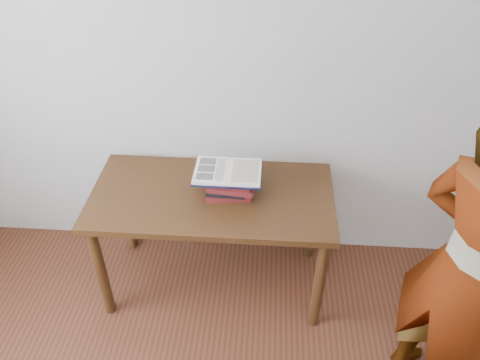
{
  "coord_description": "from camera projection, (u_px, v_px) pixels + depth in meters",
  "views": [
    {
      "loc": [
        0.31,
        -0.53,
        2.28
      ],
      "look_at": [
        0.18,
        1.31,
        0.85
      ],
      "focal_mm": 35.0,
      "sensor_mm": 36.0,
      "label": 1
    }
  ],
  "objects": [
    {
      "name": "open_book",
      "position": [
        228.0,
        172.0,
        2.42
      ],
      "size": [
        0.35,
        0.25,
        0.03
      ],
      "rotation": [
        0.0,
        0.0,
        -0.01
      ],
      "color": "black",
      "rests_on": "book_stack"
    },
    {
      "name": "room_shell",
      "position": [
        47.0,
        273.0,
        0.85
      ],
      "size": [
        3.54,
        3.54,
        2.62
      ],
      "color": "beige",
      "rests_on": "ground"
    },
    {
      "name": "book_stack",
      "position": [
        230.0,
        185.0,
        2.45
      ],
      "size": [
        0.28,
        0.2,
        0.12
      ],
      "color": "maroon",
      "rests_on": "desk"
    },
    {
      "name": "reader",
      "position": [
        468.0,
        275.0,
        1.89
      ],
      "size": [
        0.63,
        0.71,
        1.63
      ],
      "primitive_type": "imported",
      "rotation": [
        0.0,
        0.0,
        2.09
      ],
      "color": "tan",
      "rests_on": "ground"
    },
    {
      "name": "desk",
      "position": [
        213.0,
        208.0,
        2.55
      ],
      "size": [
        1.3,
        0.65,
        0.7
      ],
      "color": "#3F1F0F",
      "rests_on": "ground"
    }
  ]
}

